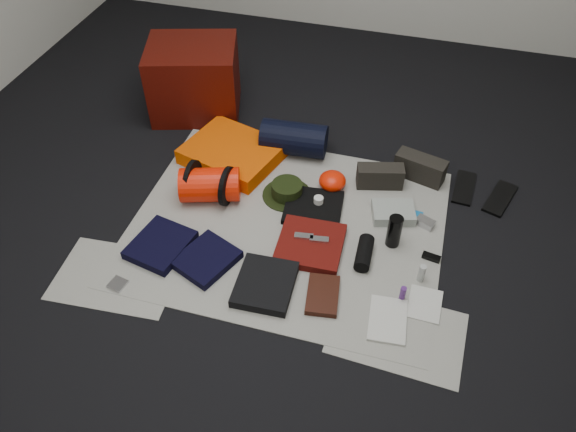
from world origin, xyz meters
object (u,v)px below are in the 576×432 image
(red_cabinet, at_px, (194,79))
(compact_camera, at_px, (425,222))
(paperback_book, at_px, (323,295))
(stuff_sack, at_px, (210,185))
(sleeping_pad, at_px, (233,153))
(water_bottle, at_px, (394,231))
(navy_duffel, at_px, (294,139))

(red_cabinet, bearing_deg, compact_camera, -39.99)
(compact_camera, relative_size, paperback_book, 0.42)
(paperback_book, bearing_deg, stuff_sack, 138.51)
(stuff_sack, relative_size, compact_camera, 3.36)
(paperback_book, bearing_deg, sleeping_pad, 123.55)
(compact_camera, bearing_deg, red_cabinet, -179.74)
(red_cabinet, xyz_separation_m, water_bottle, (1.41, -0.85, -0.13))
(red_cabinet, xyz_separation_m, compact_camera, (1.55, -0.67, -0.20))
(red_cabinet, bearing_deg, navy_duffel, -36.88)
(compact_camera, bearing_deg, navy_duffel, 177.62)
(stuff_sack, distance_m, paperback_book, 0.90)
(stuff_sack, height_order, compact_camera, stuff_sack)
(sleeping_pad, bearing_deg, paperback_book, -48.49)
(stuff_sack, distance_m, compact_camera, 1.16)
(stuff_sack, distance_m, water_bottle, 1.01)
(sleeping_pad, height_order, compact_camera, sleeping_pad)
(red_cabinet, height_order, paperback_book, red_cabinet)
(navy_duffel, distance_m, compact_camera, 0.92)
(red_cabinet, bearing_deg, stuff_sack, -79.56)
(navy_duffel, distance_m, paperback_book, 1.09)
(navy_duffel, relative_size, compact_camera, 4.04)
(sleeping_pad, xyz_separation_m, stuff_sack, (-0.00, -0.35, 0.05))
(navy_duffel, bearing_deg, stuff_sack, -126.90)
(stuff_sack, bearing_deg, navy_duffel, 56.89)
(sleeping_pad, relative_size, compact_camera, 5.47)
(red_cabinet, distance_m, paperback_book, 1.72)
(sleeping_pad, bearing_deg, stuff_sack, -90.42)
(stuff_sack, xyz_separation_m, paperback_book, (0.75, -0.49, -0.08))
(water_bottle, bearing_deg, red_cabinet, 148.95)
(sleeping_pad, bearing_deg, navy_duffel, 26.23)
(paperback_book, bearing_deg, water_bottle, 50.31)
(red_cabinet, xyz_separation_m, sleeping_pad, (0.40, -0.43, -0.17))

